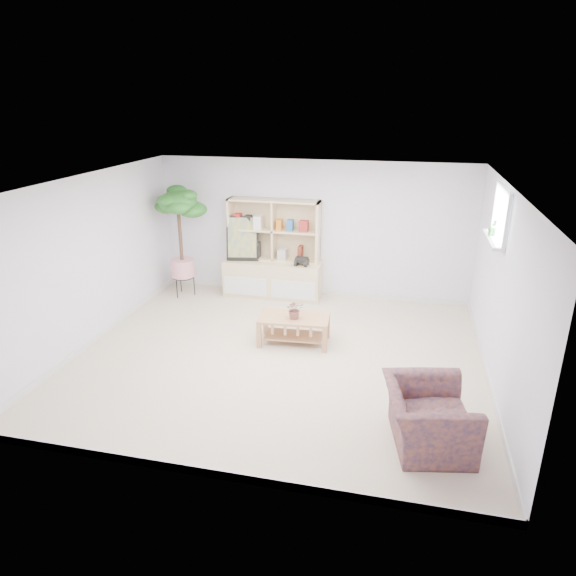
% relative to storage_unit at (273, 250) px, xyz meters
% --- Properties ---
extents(floor, '(5.50, 5.00, 0.01)m').
position_rel_storage_unit_xyz_m(floor, '(0.66, -2.24, -0.86)').
color(floor, '#C6B29B').
rests_on(floor, ground).
extents(ceiling, '(5.50, 5.00, 0.01)m').
position_rel_storage_unit_xyz_m(ceiling, '(0.66, -2.24, 1.54)').
color(ceiling, silver).
rests_on(ceiling, walls).
extents(walls, '(5.51, 5.01, 2.40)m').
position_rel_storage_unit_xyz_m(walls, '(0.66, -2.24, 0.34)').
color(walls, silver).
rests_on(walls, floor).
extents(baseboard, '(5.50, 5.00, 0.10)m').
position_rel_storage_unit_xyz_m(baseboard, '(0.66, -2.24, -0.81)').
color(baseboard, silver).
rests_on(baseboard, floor).
extents(window, '(0.10, 0.98, 0.68)m').
position_rel_storage_unit_xyz_m(window, '(3.39, -1.64, 1.14)').
color(window, silver).
rests_on(window, walls).
extents(window_sill, '(0.14, 1.00, 0.04)m').
position_rel_storage_unit_xyz_m(window_sill, '(3.33, -1.64, 0.82)').
color(window_sill, silver).
rests_on(window_sill, walls).
extents(storage_unit, '(1.73, 0.58, 1.73)m').
position_rel_storage_unit_xyz_m(storage_unit, '(0.00, 0.00, 0.00)').
color(storage_unit, beige).
rests_on(storage_unit, floor).
extents(poster, '(0.58, 0.23, 0.79)m').
position_rel_storage_unit_xyz_m(poster, '(-0.54, -0.04, 0.18)').
color(poster, yellow).
rests_on(poster, storage_unit).
extents(toy_truck, '(0.32, 0.23, 0.16)m').
position_rel_storage_unit_xyz_m(toy_truck, '(0.55, -0.11, -0.13)').
color(toy_truck, black).
rests_on(toy_truck, storage_unit).
extents(coffee_table, '(1.04, 0.62, 0.41)m').
position_rel_storage_unit_xyz_m(coffee_table, '(0.78, -1.77, -0.66)').
color(coffee_table, '#B07249').
rests_on(coffee_table, floor).
extents(table_plant, '(0.31, 0.29, 0.28)m').
position_rel_storage_unit_xyz_m(table_plant, '(0.80, -1.83, -0.31)').
color(table_plant, '#21742E').
rests_on(table_plant, coffee_table).
extents(floor_tree, '(0.85, 0.85, 1.96)m').
position_rel_storage_unit_xyz_m(floor_tree, '(-1.58, -0.34, 0.12)').
color(floor_tree, '#145C1C').
rests_on(floor_tree, floor).
extents(armchair, '(1.02, 1.11, 0.72)m').
position_rel_storage_unit_xyz_m(armchair, '(2.61, -3.74, -0.50)').
color(armchair, '#171C46').
rests_on(armchair, floor).
extents(sill_plant, '(0.14, 0.12, 0.22)m').
position_rel_storage_unit_xyz_m(sill_plant, '(3.33, -1.51, 0.94)').
color(sill_plant, '#145C1C').
rests_on(sill_plant, window_sill).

